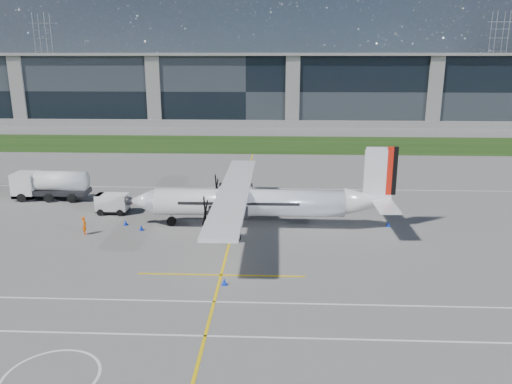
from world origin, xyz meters
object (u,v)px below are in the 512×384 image
(baggage_tug, at_px, (112,204))
(ground_crew_person, at_px, (84,224))
(safety_cone_fwd, at_px, (126,222))
(safety_cone_tail, at_px, (388,224))
(pylon_east, at_px, (497,55))
(safety_cone_nose_port, at_px, (141,228))
(safety_cone_portwing, at_px, (224,282))
(fuel_tanker_truck, at_px, (46,185))
(turboprop_aircraft, at_px, (259,187))
(pylon_west, at_px, (45,55))

(baggage_tug, relative_size, ground_crew_person, 1.72)
(safety_cone_fwd, xyz_separation_m, safety_cone_tail, (24.15, 0.58, 0.00))
(pylon_east, distance_m, safety_cone_nose_port, 173.01)
(safety_cone_nose_port, bearing_deg, safety_cone_portwing, -51.10)
(pylon_east, height_order, fuel_tanker_truck, pylon_east)
(fuel_tanker_truck, distance_m, safety_cone_tail, 36.04)
(ground_crew_person, relative_size, safety_cone_tail, 3.74)
(safety_cone_fwd, bearing_deg, safety_cone_portwing, -49.03)
(baggage_tug, height_order, safety_cone_fwd, baggage_tug)
(turboprop_aircraft, bearing_deg, safety_cone_fwd, 179.97)
(baggage_tug, distance_m, safety_cone_nose_port, 6.44)
(fuel_tanker_truck, height_order, safety_cone_portwing, fuel_tanker_truck)
(pylon_east, relative_size, turboprop_aircraft, 1.20)
(fuel_tanker_truck, xyz_separation_m, ground_crew_person, (8.26, -10.69, -0.63))
(pylon_east, bearing_deg, safety_cone_tail, -115.09)
(baggage_tug, xyz_separation_m, safety_cone_fwd, (2.31, -3.50, -0.72))
(pylon_east, distance_m, safety_cone_fwd, 172.83)
(pylon_west, relative_size, safety_cone_portwing, 60.00)
(baggage_tug, relative_size, safety_cone_fwd, 6.45)
(ground_crew_person, height_order, safety_cone_fwd, ground_crew_person)
(baggage_tug, height_order, safety_cone_tail, baggage_tug)
(turboprop_aircraft, distance_m, fuel_tanker_truck, 24.88)
(pylon_west, height_order, turboprop_aircraft, pylon_west)
(baggage_tug, distance_m, safety_cone_fwd, 4.26)
(safety_cone_tail, bearing_deg, ground_crew_person, -173.27)
(baggage_tug, bearing_deg, safety_cone_portwing, -50.60)
(baggage_tug, distance_m, ground_crew_person, 6.12)
(pylon_west, height_order, safety_cone_nose_port, pylon_west)
(pylon_west, bearing_deg, safety_cone_fwd, -63.37)
(fuel_tanker_truck, bearing_deg, safety_cone_tail, -12.04)
(pylon_east, relative_size, safety_cone_portwing, 60.00)
(turboprop_aircraft, xyz_separation_m, safety_cone_tail, (11.81, 0.59, -3.51))
(fuel_tanker_truck, bearing_deg, pylon_east, 53.13)
(safety_cone_nose_port, bearing_deg, turboprop_aircraft, 7.36)
(pylon_east, bearing_deg, turboprop_aircraft, -118.69)
(fuel_tanker_truck, bearing_deg, baggage_tug, -27.68)
(safety_cone_tail, xyz_separation_m, safety_cone_nose_port, (-22.32, -1.95, 0.00))
(pylon_west, bearing_deg, turboprop_aircraft, -59.62)
(safety_cone_portwing, bearing_deg, pylon_west, 117.90)
(pylon_west, xyz_separation_m, safety_cone_portwing, (83.41, -157.56, -14.75))
(safety_cone_tail, bearing_deg, safety_cone_portwing, -137.48)
(baggage_tug, bearing_deg, pylon_east, 56.41)
(turboprop_aircraft, bearing_deg, baggage_tug, 166.54)
(safety_cone_tail, bearing_deg, pylon_east, 64.91)
(safety_cone_tail, relative_size, safety_cone_nose_port, 1.00)
(turboprop_aircraft, xyz_separation_m, safety_cone_portwing, (-1.92, -12.00, -3.51))
(pylon_west, relative_size, fuel_tanker_truck, 3.59)
(fuel_tanker_truck, distance_m, safety_cone_nose_port, 16.06)
(pylon_west, relative_size, safety_cone_tail, 60.00)
(turboprop_aircraft, height_order, safety_cone_portwing, turboprop_aircraft)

